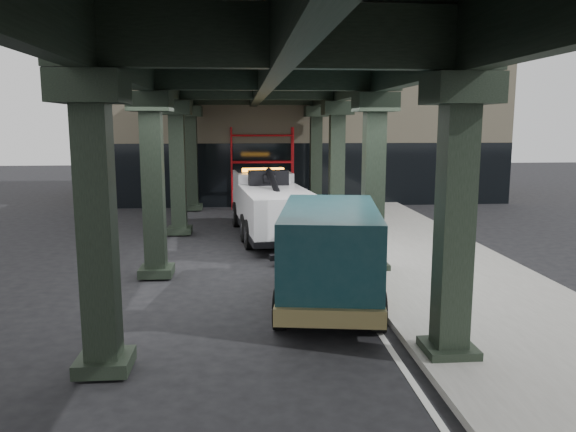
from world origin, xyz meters
name	(u,v)px	position (x,y,z in m)	size (l,w,h in m)	color
ground	(286,296)	(0.00, 0.00, 0.00)	(90.00, 90.00, 0.00)	black
sidewalk	(436,268)	(4.50, 2.00, 0.07)	(5.00, 40.00, 0.15)	gray
lane_stripe	(340,273)	(1.70, 2.00, 0.01)	(0.12, 38.00, 0.01)	silver
viaduct	(264,74)	(-0.40, 2.00, 5.46)	(7.40, 32.00, 6.40)	black
building	(292,126)	(2.00, 20.00, 4.00)	(22.00, 10.00, 8.00)	#C6B793
scaffolding	(262,166)	(0.00, 14.64, 2.11)	(3.08, 0.88, 4.00)	red
tow_truck	(270,203)	(0.01, 7.48, 1.25)	(2.96, 7.97, 2.56)	black
towed_van	(330,251)	(0.99, -0.57, 1.25)	(3.03, 5.98, 2.32)	#10343B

